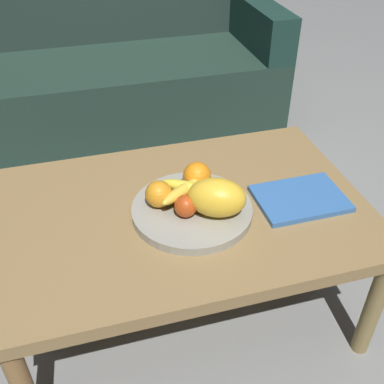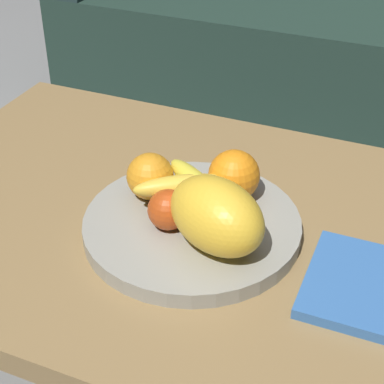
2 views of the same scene
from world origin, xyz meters
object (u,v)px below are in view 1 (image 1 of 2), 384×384
Objects in this scene: couch at (108,72)px; banana_bunch at (185,193)px; melon_large_front at (217,197)px; orange_front at (159,195)px; magazine at (300,198)px; orange_left at (197,176)px; fruit_bowl at (192,210)px; coffee_table at (184,220)px; apple_front at (186,206)px.

couch reaches higher than banana_bunch.
melon_large_front reaches higher than orange_front.
melon_large_front is at bearing -176.82° from magazine.
orange_left is (0.11, -1.27, 0.18)m from couch.
melon_large_front is at bearing -84.74° from couch.
melon_large_front is (0.06, -0.04, 0.06)m from fruit_bowl.
orange_left is at bearing 23.35° from orange_front.
fruit_bowl is 4.46× the size of orange_front.
magazine is at bearing -9.48° from banana_bunch.
banana_bunch reaches higher than fruit_bowl.
couch is 20.91× the size of orange_left.
coffee_table is 0.13m from orange_front.
orange_front is at bearing 179.50° from banana_bunch.
magazine is (0.28, -0.11, -0.06)m from orange_left.
fruit_bowl is 4.08× the size of orange_left.
banana_bunch is at bearing 116.75° from fruit_bowl.
couch is at bearing 92.57° from banana_bunch.
fruit_bowl is 0.10m from orange_left.
coffee_table is 13.81× the size of orange_front.
banana_bunch is at bearing 134.41° from melon_large_front.
orange_front is at bearing 153.05° from melon_large_front.
orange_left reaches higher than magazine.
fruit_bowl is 0.06m from apple_front.
couch is 1.39m from apple_front.
banana_bunch is at bearing -87.43° from couch.
melon_large_front is at bearing -45.59° from banana_bunch.
coffee_table is 0.34m from magazine.
orange_front is at bearing -156.65° from orange_left.
coffee_table is 0.12m from apple_front.
magazine is at bearing -21.34° from orange_left.
couch is at bearing 92.54° from coffee_table.
fruit_bowl is (0.01, -0.03, 0.06)m from coffee_table.
orange_left reaches higher than coffee_table.
orange_front is at bearing 161.85° from fruit_bowl.
couch is at bearing 94.97° from orange_left.
melon_large_front is at bearing -38.09° from fruit_bowl.
fruit_bowl is 0.05m from banana_bunch.
melon_large_front is (0.07, -0.08, 0.12)m from coffee_table.
couch is (-0.06, 1.32, -0.07)m from coffee_table.
coffee_table is 16.79× the size of apple_front.
orange_left reaches higher than apple_front.
orange_front is 0.13m from orange_left.
couch is 22.83× the size of orange_front.
fruit_bowl is at bearing -65.23° from coffee_table.
coffee_table is at bearing -137.08° from orange_left.
couch is 1.33m from orange_front.
orange_left reaches higher than fruit_bowl.
orange_left is at bearing 98.30° from melon_large_front.
orange_left is 0.50× the size of banana_bunch.
orange_left is 0.13m from apple_front.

